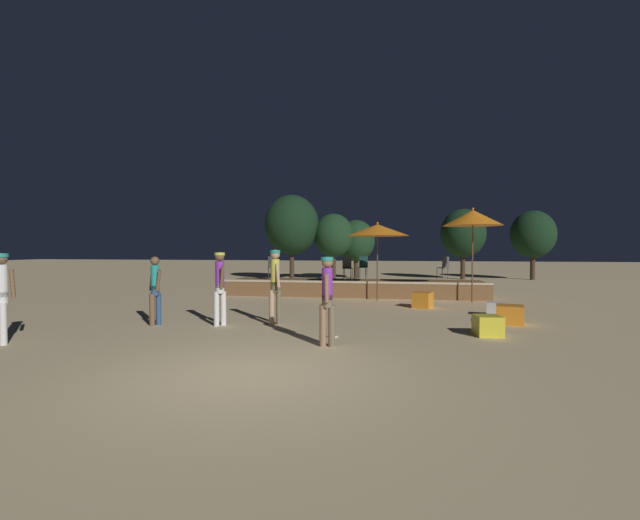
{
  "coord_description": "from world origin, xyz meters",
  "views": [
    {
      "loc": [
        2.15,
        -6.02,
        1.88
      ],
      "look_at": [
        0.0,
        6.1,
        1.55
      ],
      "focal_mm": 24.0,
      "sensor_mm": 36.0,
      "label": 1
    }
  ],
  "objects_px": {
    "bistro_chair_2": "(444,266)",
    "person_0": "(275,281)",
    "bistro_chair_3": "(363,265)",
    "background_tree_3": "(356,241)",
    "bistro_chair_1": "(272,265)",
    "background_tree_0": "(334,236)",
    "background_tree_4": "(292,225)",
    "cube_seat_3": "(488,326)",
    "background_tree_1": "(533,234)",
    "background_tree_2": "(463,233)",
    "patio_umbrella_0": "(377,230)",
    "cube_seat_0": "(496,309)",
    "cube_seat_2": "(423,300)",
    "person_4": "(220,284)",
    "person_1": "(327,296)",
    "patio_umbrella_1": "(473,218)",
    "cube_seat_1": "(510,315)",
    "person_3": "(2,292)",
    "bistro_chair_0": "(347,266)",
    "frisbee_disc": "(332,336)",
    "person_2": "(155,288)"
  },
  "relations": [
    {
      "from": "patio_umbrella_0",
      "to": "bistro_chair_0",
      "type": "height_order",
      "value": "patio_umbrella_0"
    },
    {
      "from": "bistro_chair_3",
      "to": "patio_umbrella_1",
      "type": "bearing_deg",
      "value": -22.43
    },
    {
      "from": "cube_seat_1",
      "to": "cube_seat_2",
      "type": "relative_size",
      "value": 1.07
    },
    {
      "from": "person_1",
      "to": "background_tree_4",
      "type": "height_order",
      "value": "background_tree_4"
    },
    {
      "from": "bistro_chair_3",
      "to": "background_tree_3",
      "type": "distance_m",
      "value": 9.33
    },
    {
      "from": "person_4",
      "to": "background_tree_0",
      "type": "bearing_deg",
      "value": 48.8
    },
    {
      "from": "bistro_chair_1",
      "to": "background_tree_0",
      "type": "relative_size",
      "value": 0.23
    },
    {
      "from": "patio_umbrella_1",
      "to": "frisbee_disc",
      "type": "relative_size",
      "value": 13.87
    },
    {
      "from": "background_tree_4",
      "to": "cube_seat_3",
      "type": "bearing_deg",
      "value": -62.29
    },
    {
      "from": "cube_seat_2",
      "to": "bistro_chair_1",
      "type": "xyz_separation_m",
      "value": [
        -5.95,
        3.44,
        0.95
      ]
    },
    {
      "from": "background_tree_0",
      "to": "person_4",
      "type": "bearing_deg",
      "value": -91.79
    },
    {
      "from": "patio_umbrella_0",
      "to": "patio_umbrella_1",
      "type": "xyz_separation_m",
      "value": [
        3.28,
        -0.02,
        0.4
      ]
    },
    {
      "from": "person_0",
      "to": "background_tree_3",
      "type": "xyz_separation_m",
      "value": [
        0.46,
        16.81,
        1.3
      ]
    },
    {
      "from": "patio_umbrella_0",
      "to": "background_tree_2",
      "type": "bearing_deg",
      "value": 68.09
    },
    {
      "from": "frisbee_disc",
      "to": "background_tree_4",
      "type": "xyz_separation_m",
      "value": [
        -4.88,
        16.25,
        3.29
      ]
    },
    {
      "from": "person_0",
      "to": "patio_umbrella_0",
      "type": "bearing_deg",
      "value": 30.47
    },
    {
      "from": "cube_seat_2",
      "to": "bistro_chair_2",
      "type": "xyz_separation_m",
      "value": [
        1.08,
        3.93,
        0.95
      ]
    },
    {
      "from": "person_1",
      "to": "frisbee_disc",
      "type": "relative_size",
      "value": 7.26
    },
    {
      "from": "background_tree_1",
      "to": "background_tree_2",
      "type": "distance_m",
      "value": 4.09
    },
    {
      "from": "person_0",
      "to": "background_tree_2",
      "type": "relative_size",
      "value": 0.43
    },
    {
      "from": "bistro_chair_1",
      "to": "background_tree_3",
      "type": "bearing_deg",
      "value": -124.74
    },
    {
      "from": "background_tree_1",
      "to": "bistro_chair_2",
      "type": "bearing_deg",
      "value": -122.46
    },
    {
      "from": "background_tree_2",
      "to": "background_tree_4",
      "type": "xyz_separation_m",
      "value": [
        -10.25,
        -2.06,
        0.5
      ]
    },
    {
      "from": "person_4",
      "to": "person_0",
      "type": "bearing_deg",
      "value": -23.89
    },
    {
      "from": "patio_umbrella_0",
      "to": "bistro_chair_0",
      "type": "relative_size",
      "value": 3.15
    },
    {
      "from": "person_1",
      "to": "background_tree_2",
      "type": "relative_size",
      "value": 0.4
    },
    {
      "from": "patio_umbrella_1",
      "to": "background_tree_3",
      "type": "xyz_separation_m",
      "value": [
        -5.1,
        11.42,
        -0.57
      ]
    },
    {
      "from": "bistro_chair_1",
      "to": "bistro_chair_2",
      "type": "xyz_separation_m",
      "value": [
        7.03,
        0.49,
        0.0
      ]
    },
    {
      "from": "cube_seat_3",
      "to": "bistro_chair_0",
      "type": "height_order",
      "value": "bistro_chair_0"
    },
    {
      "from": "cube_seat_3",
      "to": "patio_umbrella_1",
      "type": "bearing_deg",
      "value": 83.54
    },
    {
      "from": "person_2",
      "to": "background_tree_1",
      "type": "distance_m",
      "value": 22.81
    },
    {
      "from": "cube_seat_2",
      "to": "person_1",
      "type": "bearing_deg",
      "value": -110.15
    },
    {
      "from": "bistro_chair_3",
      "to": "background_tree_4",
      "type": "height_order",
      "value": "background_tree_4"
    },
    {
      "from": "bistro_chair_2",
      "to": "person_0",
      "type": "bearing_deg",
      "value": 16.55
    },
    {
      "from": "person_0",
      "to": "person_2",
      "type": "height_order",
      "value": "person_0"
    },
    {
      "from": "cube_seat_2",
      "to": "background_tree_2",
      "type": "bearing_deg",
      "value": 76.54
    },
    {
      "from": "person_3",
      "to": "bistro_chair_2",
      "type": "distance_m",
      "value": 14.29
    },
    {
      "from": "patio_umbrella_1",
      "to": "background_tree_4",
      "type": "relative_size",
      "value": 0.64
    },
    {
      "from": "person_0",
      "to": "background_tree_2",
      "type": "bearing_deg",
      "value": 31.08
    },
    {
      "from": "background_tree_1",
      "to": "bistro_chair_0",
      "type": "bearing_deg",
      "value": -132.87
    },
    {
      "from": "patio_umbrella_1",
      "to": "cube_seat_3",
      "type": "relative_size",
      "value": 5.48
    },
    {
      "from": "patio_umbrella_0",
      "to": "background_tree_3",
      "type": "distance_m",
      "value": 11.55
    },
    {
      "from": "cube_seat_0",
      "to": "background_tree_3",
      "type": "relative_size",
      "value": 0.15
    },
    {
      "from": "bistro_chair_2",
      "to": "background_tree_3",
      "type": "distance_m",
      "value": 10.24
    },
    {
      "from": "bistro_chair_3",
      "to": "background_tree_3",
      "type": "height_order",
      "value": "background_tree_3"
    },
    {
      "from": "person_3",
      "to": "bistro_chair_0",
      "type": "distance_m",
      "value": 11.21
    },
    {
      "from": "background_tree_0",
      "to": "background_tree_1",
      "type": "height_order",
      "value": "background_tree_1"
    },
    {
      "from": "patio_umbrella_0",
      "to": "background_tree_1",
      "type": "xyz_separation_m",
      "value": [
        8.78,
        11.99,
        0.19
      ]
    },
    {
      "from": "background_tree_1",
      "to": "background_tree_2",
      "type": "xyz_separation_m",
      "value": [
        -4.07,
        -0.3,
        0.08
      ]
    },
    {
      "from": "cube_seat_3",
      "to": "person_1",
      "type": "height_order",
      "value": "person_1"
    }
  ]
}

